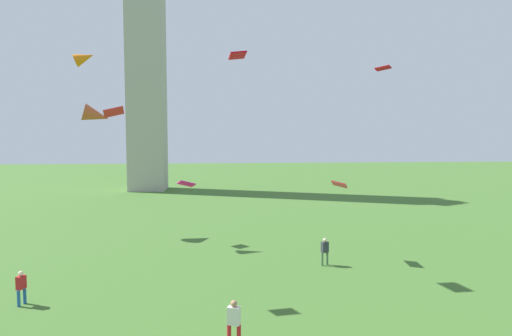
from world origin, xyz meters
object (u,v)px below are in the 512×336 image
object	(u,v)px
person_0	(234,320)
kite_flying_5	(339,184)
kite_flying_4	(237,55)
person_2	(21,286)
kite_flying_6	(96,115)
monument_obelisk	(146,34)
person_1	(325,250)
kite_flying_3	(383,68)
kite_flying_0	(85,58)
kite_flying_2	(186,184)
kite_flying_1	(114,112)

from	to	relation	value
person_0	kite_flying_5	world-z (taller)	kite_flying_5
kite_flying_5	kite_flying_4	bearing A→B (deg)	-57.03
person_0	person_2	xyz separation A→B (m)	(-9.70, 4.80, -0.09)
kite_flying_4	kite_flying_6	xyz separation A→B (m)	(-10.98, 10.55, -3.00)
kite_flying_4	monument_obelisk	bearing A→B (deg)	12.41
monument_obelisk	person_1	world-z (taller)	monument_obelisk
person_1	kite_flying_5	distance (m)	4.29
kite_flying_3	kite_flying_4	bearing A→B (deg)	-140.16
person_1	kite_flying_6	size ratio (longest dim) A/B	0.64
kite_flying_0	kite_flying_2	world-z (taller)	kite_flying_0
person_1	kite_flying_4	bearing A→B (deg)	-24.31
kite_flying_5	person_2	bearing A→B (deg)	-47.52
monument_obelisk	kite_flying_0	distance (m)	31.59
kite_flying_6	person_1	bearing A→B (deg)	-140.79
monument_obelisk	kite_flying_5	world-z (taller)	monument_obelisk
kite_flying_6	person_0	bearing A→B (deg)	-170.31
kite_flying_0	kite_flying_3	xyz separation A→B (m)	(20.00, -7.68, -1.69)
person_0	person_1	world-z (taller)	person_0
person_0	kite_flying_5	size ratio (longest dim) A/B	1.11
monument_obelisk	kite_flying_6	world-z (taller)	monument_obelisk
kite_flying_2	kite_flying_5	world-z (taller)	kite_flying_5
kite_flying_3	kite_flying_6	world-z (taller)	kite_flying_3
monument_obelisk	person_0	world-z (taller)	monument_obelisk
kite_flying_2	kite_flying_3	distance (m)	15.73
kite_flying_0	kite_flying_4	distance (m)	13.76
kite_flying_1	kite_flying_3	distance (m)	16.02
kite_flying_6	kite_flying_0	bearing A→B (deg)	161.15
person_1	kite_flying_1	bearing A→B (deg)	-5.89
kite_flying_0	kite_flying_2	xyz separation A→B (m)	(7.56, -1.85, -9.34)
person_2	kite_flying_4	xyz separation A→B (m)	(10.33, 4.96, 11.65)
person_2	kite_flying_3	world-z (taller)	kite_flying_3
person_0	kite_flying_5	bearing A→B (deg)	-100.83
person_2	kite_flying_6	distance (m)	17.77
monument_obelisk	person_1	size ratio (longest dim) A/B	26.82
kite_flying_3	person_0	bearing A→B (deg)	-96.19
kite_flying_2	kite_flying_5	size ratio (longest dim) A/B	0.89
person_2	kite_flying_3	xyz separation A→B (m)	(19.28, 5.39, 11.11)
person_1	kite_flying_0	bearing A→B (deg)	-49.12
kite_flying_1	kite_flying_3	bearing A→B (deg)	-179.59
kite_flying_2	kite_flying_0	bearing A→B (deg)	-35.43
kite_flying_2	kite_flying_1	bearing A→B (deg)	52.50
kite_flying_0	kite_flying_4	size ratio (longest dim) A/B	1.20
person_1	kite_flying_4	xyz separation A→B (m)	(-5.27, 0.20, 11.62)
kite_flying_4	person_1	bearing A→B (deg)	-96.29
person_2	kite_flying_6	bearing A→B (deg)	22.42
kite_flying_4	person_2	bearing A→B (deg)	111.55
kite_flying_1	kite_flying_0	bearing A→B (deg)	-82.07
monument_obelisk	kite_flying_3	bearing A→B (deg)	-61.86
person_2	person_1	bearing A→B (deg)	-53.05
kite_flying_6	kite_flying_4	bearing A→B (deg)	-151.16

